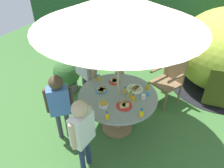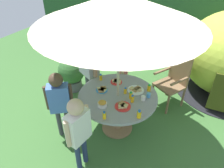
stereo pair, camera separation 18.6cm
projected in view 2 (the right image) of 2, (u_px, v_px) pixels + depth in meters
The scene contains 24 objects.
ground_plane at pixel (117, 128), 3.57m from camera, with size 10.00×10.00×0.02m, color #3D6B33.
hedge_backdrop at pixel (182, 13), 5.29m from camera, with size 9.00×0.70×2.10m, color #234C28.
garden_table at pixel (118, 103), 3.25m from camera, with size 1.19×1.19×0.69m.
patio_umbrella at pixel (119, 9), 2.44m from camera, with size 2.11×2.11×2.15m.
wooden_chair at pixel (174, 79), 3.80m from camera, with size 0.59×0.59×1.01m.
potted_plant at pixel (72, 72), 4.25m from camera, with size 0.54×0.54×0.71m.
child_in_pink_shirt at pixel (124, 66), 3.85m from camera, with size 0.25×0.36×1.10m.
child_in_grey_shirt at pixel (88, 60), 3.59m from camera, with size 0.45×0.34×1.43m.
child_in_blue_shirt at pixel (59, 98), 3.04m from camera, with size 0.34×0.32×1.15m.
child_in_white_shirt at pixel (78, 127), 2.57m from camera, with size 0.20×0.40×1.16m.
snack_bowl at pixel (102, 104), 2.94m from camera, with size 0.13×0.13×0.08m.
plate_mid_right at pixel (102, 90), 3.25m from camera, with size 0.18×0.19×0.03m.
plate_far_left at pixel (116, 81), 3.44m from camera, with size 0.19×0.19×0.03m.
plate_near_right at pixel (136, 90), 3.26m from camera, with size 0.26×0.26×0.03m.
plate_far_right at pixel (123, 106), 2.95m from camera, with size 0.22×0.22×0.03m.
juice_bottle_near_left at pixel (104, 115), 2.73m from camera, with size 0.05×0.05×0.12m.
juice_bottle_center_front at pixel (149, 88), 3.22m from camera, with size 0.05×0.05×0.11m.
juice_bottle_center_back at pixel (139, 114), 2.75m from camera, with size 0.06×0.06×0.12m.
juice_bottle_mid_left at pixel (125, 91), 3.18m from camera, with size 0.04×0.04×0.10m.
juice_bottle_front_edge at pixel (132, 99), 3.00m from camera, with size 0.05×0.05×0.12m.
juice_bottle_back_edge at pixel (101, 77), 3.47m from camera, with size 0.05×0.05×0.11m.
juice_bottle_spot_a at pixel (131, 95), 3.07m from camera, with size 0.05×0.05×0.11m.
cup_near at pixel (143, 98), 3.05m from camera, with size 0.06×0.06×0.07m, color white.
cup_far at pixel (148, 95), 3.11m from camera, with size 0.06×0.06×0.07m, color #4C99D8.
Camera 2 is at (1.19, -2.19, 2.66)m, focal length 33.88 mm.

